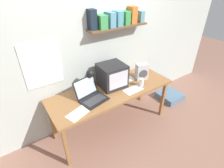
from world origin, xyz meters
name	(u,v)px	position (x,y,z in m)	size (l,w,h in m)	color
ground_plane	(112,125)	(0.00, 0.00, 0.00)	(12.00, 12.00, 0.00)	#936655
back_wall	(97,44)	(0.00, 0.40, 1.31)	(5.60, 0.24, 2.60)	silver
corner_desk	(112,93)	(0.00, 0.00, 0.67)	(1.89, 0.67, 0.73)	#966438
crt_monitor	(112,75)	(0.07, 0.10, 0.90)	(0.39, 0.38, 0.35)	#232326
laptop	(90,94)	(-0.36, -0.01, 0.80)	(0.41, 0.41, 0.27)	black
desk_lamp	(90,76)	(-0.27, 0.16, 0.97)	(0.14, 0.19, 0.35)	black
juice_glass	(141,83)	(0.42, -0.17, 0.79)	(0.07, 0.07, 0.13)	white
space_heater	(142,72)	(0.58, 0.00, 0.86)	(0.21, 0.17, 0.26)	silver
open_notebook	(133,90)	(0.25, -0.18, 0.73)	(0.29, 0.17, 0.00)	white
printed_handout	(126,79)	(0.36, 0.11, 0.73)	(0.27, 0.19, 0.00)	white
loose_paper_near_laptop	(78,113)	(-0.64, -0.20, 0.73)	(0.33, 0.25, 0.00)	silver
floor_cushion	(169,96)	(1.41, -0.04, 0.06)	(0.43, 0.43, 0.12)	slate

